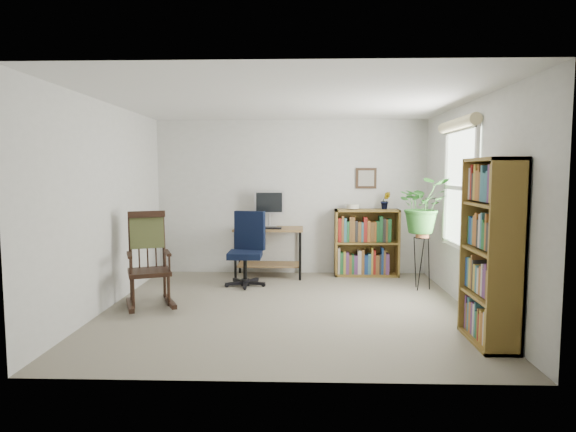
{
  "coord_description": "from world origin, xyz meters",
  "views": [
    {
      "loc": [
        0.19,
        -5.53,
        1.6
      ],
      "look_at": [
        0.0,
        0.4,
        1.05
      ],
      "focal_mm": 30.0,
      "sensor_mm": 36.0,
      "label": 1
    }
  ],
  "objects_px": {
    "desk": "(269,252)",
    "office_chair": "(245,249)",
    "tall_bookshelf": "(491,252)",
    "rocking_chair": "(149,259)",
    "low_bookshelf": "(367,243)"
  },
  "relations": [
    {
      "from": "office_chair",
      "to": "tall_bookshelf",
      "type": "relative_size",
      "value": 0.61
    },
    {
      "from": "desk",
      "to": "tall_bookshelf",
      "type": "height_order",
      "value": "tall_bookshelf"
    },
    {
      "from": "office_chair",
      "to": "tall_bookshelf",
      "type": "bearing_deg",
      "value": -27.86
    },
    {
      "from": "desk",
      "to": "office_chair",
      "type": "xyz_separation_m",
      "value": [
        -0.29,
        -0.61,
        0.15
      ]
    },
    {
      "from": "rocking_chair",
      "to": "tall_bookshelf",
      "type": "bearing_deg",
      "value": -39.56
    },
    {
      "from": "office_chair",
      "to": "rocking_chair",
      "type": "distance_m",
      "value": 1.48
    },
    {
      "from": "low_bookshelf",
      "to": "rocking_chair",
      "type": "bearing_deg",
      "value": -147.09
    },
    {
      "from": "rocking_chair",
      "to": "low_bookshelf",
      "type": "xyz_separation_m",
      "value": [
        2.79,
        1.81,
        -0.06
      ]
    },
    {
      "from": "low_bookshelf",
      "to": "tall_bookshelf",
      "type": "bearing_deg",
      "value": -75.4
    },
    {
      "from": "desk",
      "to": "rocking_chair",
      "type": "bearing_deg",
      "value": -127.52
    },
    {
      "from": "rocking_chair",
      "to": "low_bookshelf",
      "type": "height_order",
      "value": "rocking_chair"
    },
    {
      "from": "desk",
      "to": "office_chair",
      "type": "relative_size",
      "value": 0.99
    },
    {
      "from": "rocking_chair",
      "to": "tall_bookshelf",
      "type": "relative_size",
      "value": 0.66
    },
    {
      "from": "desk",
      "to": "rocking_chair",
      "type": "height_order",
      "value": "rocking_chair"
    },
    {
      "from": "office_chair",
      "to": "tall_bookshelf",
      "type": "xyz_separation_m",
      "value": [
        2.54,
        -2.18,
        0.33
      ]
    }
  ]
}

